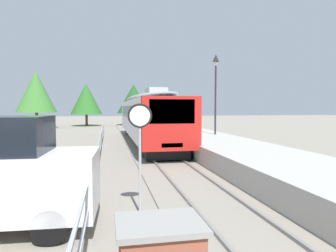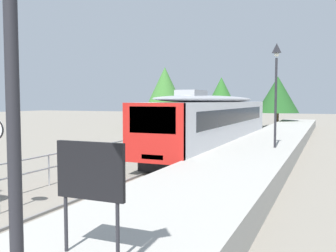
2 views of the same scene
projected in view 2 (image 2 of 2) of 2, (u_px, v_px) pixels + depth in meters
name	position (u px, v px, depth m)	size (l,w,h in m)	color
ground_plane	(161.00, 153.00, 23.91)	(160.00, 160.00, 0.00)	gray
track_rails	(206.00, 155.00, 22.74)	(3.20, 60.00, 0.14)	gray
commuter_train	(216.00, 119.00, 24.50)	(2.82, 19.37, 3.74)	silver
station_platform	(261.00, 151.00, 21.43)	(3.90, 60.00, 0.90)	#A8A59E
platform_lamp_mid_platform	(276.00, 75.00, 19.29)	(0.34, 0.34, 5.35)	#232328
platform_notice_board	(90.00, 175.00, 5.83)	(1.20, 0.08, 1.80)	#232328
carpark_fence	(49.00, 162.00, 14.80)	(0.06, 36.06, 1.25)	#9EA0A5
tree_behind_carpark	(221.00, 95.00, 48.25)	(4.63, 4.63, 6.31)	brown
tree_behind_station_far	(278.00, 95.00, 45.47)	(5.03, 5.03, 6.24)	brown
tree_distant_left	(165.00, 89.00, 46.75)	(5.11, 5.11, 7.47)	brown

